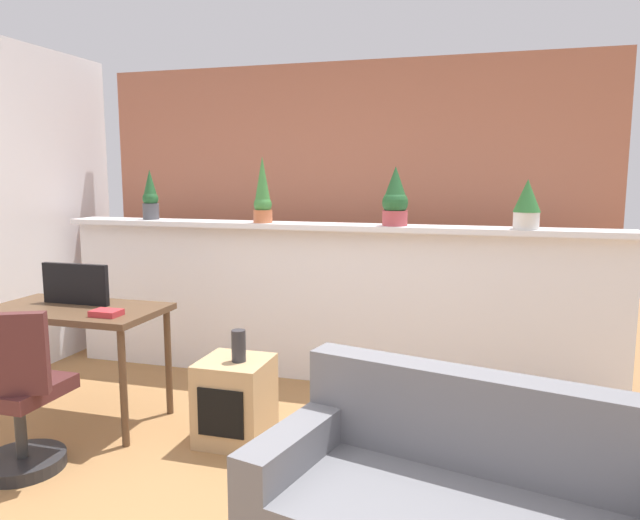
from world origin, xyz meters
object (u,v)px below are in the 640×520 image
potted_plant_1 (263,194)px  potted_plant_2 (395,199)px  side_cube_shelf (235,401)px  office_chair (15,405)px  potted_plant_0 (150,197)px  vase_on_shelf (239,346)px  potted_plant_3 (527,204)px  book_on_desk (106,313)px  tv_monitor (75,284)px  desk (76,320)px

potted_plant_1 → potted_plant_2: 1.01m
side_cube_shelf → office_chair: bearing=-143.8°
potted_plant_0 → potted_plant_2: potted_plant_2 is taller
office_chair → vase_on_shelf: office_chair is taller
potted_plant_2 → potted_plant_1: bearing=-178.7°
potted_plant_2 → vase_on_shelf: size_ratio=2.26×
office_chair → vase_on_shelf: size_ratio=4.84×
potted_plant_0 → potted_plant_3: potted_plant_0 is taller
potted_plant_3 → book_on_desk: potted_plant_3 is taller
office_chair → vase_on_shelf: 1.21m
side_cube_shelf → vase_on_shelf: vase_on_shelf is taller
tv_monitor → vase_on_shelf: tv_monitor is taller
potted_plant_2 → book_on_desk: bearing=-140.0°
potted_plant_0 → potted_plant_1: bearing=-3.0°
vase_on_shelf → book_on_desk: 0.82m
side_cube_shelf → desk: bearing=179.9°
tv_monitor → book_on_desk: bearing=-30.0°
side_cube_shelf → vase_on_shelf: (0.04, -0.01, 0.34)m
potted_plant_3 → potted_plant_2: bearing=178.7°
potted_plant_2 → desk: size_ratio=0.39×
office_chair → book_on_desk: office_chair is taller
potted_plant_0 → tv_monitor: 1.20m
tv_monitor → side_cube_shelf: 1.31m
potted_plant_2 → office_chair: size_ratio=0.47×
potted_plant_2 → desk: potted_plant_2 is taller
tv_monitor → vase_on_shelf: size_ratio=2.54×
potted_plant_2 → side_cube_shelf: bearing=-123.9°
tv_monitor → side_cube_shelf: bearing=-4.1°
desk → book_on_desk: 0.38m
potted_plant_2 → tv_monitor: 2.24m
side_cube_shelf → book_on_desk: bearing=-169.5°
potted_plant_0 → side_cube_shelf: (1.25, -1.16, -1.15)m
potted_plant_2 → office_chair: bearing=-133.0°
potted_plant_0 → vase_on_shelf: size_ratio=2.15×
desk → vase_on_shelf: desk is taller
office_chair → vase_on_shelf: bearing=34.8°
potted_plant_0 → potted_plant_2: (2.01, -0.03, 0.01)m
vase_on_shelf → potted_plant_3: bearing=34.8°
potted_plant_3 → desk: (-2.74, -1.11, -0.73)m
vase_on_shelf → office_chair: bearing=-145.2°
potted_plant_3 → potted_plant_0: bearing=179.0°
office_chair → potted_plant_3: bearing=34.8°
side_cube_shelf → potted_plant_0: bearing=137.0°
vase_on_shelf → desk: bearing=179.4°
potted_plant_1 → office_chair: potted_plant_1 is taller
potted_plant_3 → desk: potted_plant_3 is taller
vase_on_shelf → book_on_desk: bearing=-170.7°
tv_monitor → book_on_desk: 0.46m
potted_plant_2 → vase_on_shelf: (-0.72, -1.14, -0.82)m
potted_plant_2 → desk: (-1.85, -1.13, -0.75)m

